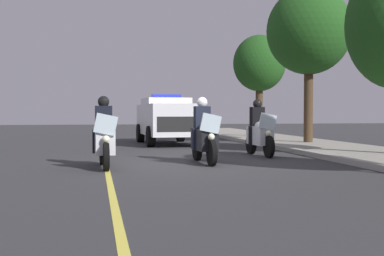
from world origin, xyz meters
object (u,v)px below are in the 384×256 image
(police_motorcycle_lead_right, at_px, (204,136))
(tree_far_back, at_px, (309,31))
(tree_behind_suv, at_px, (259,64))
(police_motorcycle_lead_left, at_px, (104,138))
(police_motorcycle_trailing, at_px, (259,133))
(police_suv, at_px, (167,118))

(police_motorcycle_lead_right, xyz_separation_m, tree_far_back, (-6.36, 5.74, 3.89))
(tree_far_back, xyz_separation_m, tree_behind_suv, (-5.28, -0.31, -0.82))
(police_motorcycle_lead_left, bearing_deg, tree_far_back, 129.80)
(police_motorcycle_lead_left, xyz_separation_m, tree_far_back, (-6.92, 8.30, 3.89))
(police_motorcycle_lead_right, distance_m, police_motorcycle_trailing, 2.76)
(police_motorcycle_trailing, relative_size, tree_far_back, 0.34)
(police_motorcycle_lead_right, bearing_deg, police_motorcycle_trailing, 130.16)
(police_motorcycle_lead_left, bearing_deg, tree_behind_suv, 146.75)
(police_motorcycle_lead_right, bearing_deg, tree_far_back, 137.93)
(tree_far_back, bearing_deg, police_motorcycle_trailing, -38.41)
(police_suv, bearing_deg, police_motorcycle_lead_left, -17.95)
(police_motorcycle_lead_left, distance_m, police_motorcycle_lead_right, 2.62)
(police_motorcycle_lead_right, distance_m, police_suv, 7.74)
(police_motorcycle_lead_left, height_order, police_motorcycle_trailing, same)
(police_motorcycle_lead_right, bearing_deg, tree_behind_suv, 154.97)
(tree_far_back, height_order, tree_behind_suv, tree_far_back)
(tree_behind_suv, bearing_deg, tree_far_back, 3.33)
(police_motorcycle_trailing, height_order, tree_far_back, tree_far_back)
(police_motorcycle_lead_left, distance_m, tree_behind_suv, 14.90)
(police_motorcycle_lead_left, height_order, tree_behind_suv, tree_behind_suv)
(police_motorcycle_lead_left, xyz_separation_m, police_motorcycle_lead_right, (-0.56, 2.56, 0.00))
(police_suv, relative_size, tree_far_back, 0.79)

